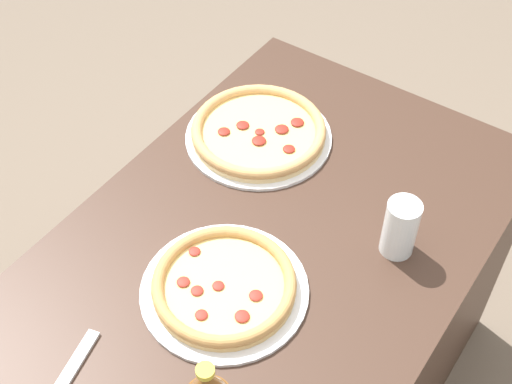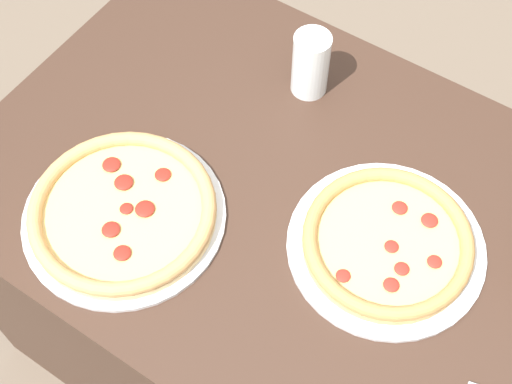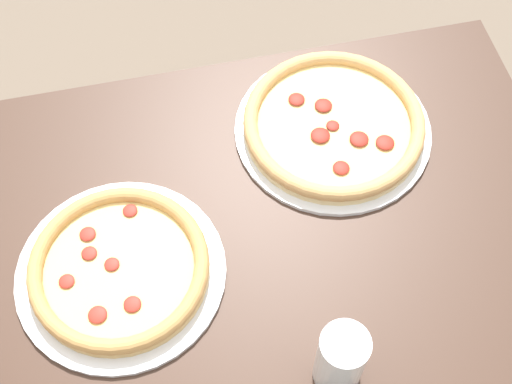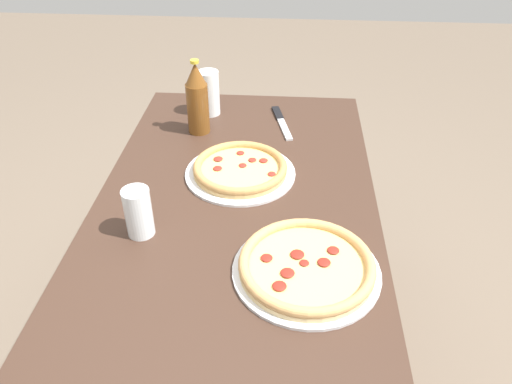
{
  "view_description": "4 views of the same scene",
  "coord_description": "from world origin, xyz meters",
  "px_view_note": "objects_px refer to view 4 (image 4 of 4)",
  "views": [
    {
      "loc": [
        0.7,
        0.49,
        1.83
      ],
      "look_at": [
        -0.09,
        -0.06,
        0.78
      ],
      "focal_mm": 50.0,
      "sensor_mm": 36.0,
      "label": 1
    },
    {
      "loc": [
        0.21,
        -0.55,
        1.73
      ],
      "look_at": [
        -0.12,
        -0.06,
        0.77
      ],
      "focal_mm": 50.0,
      "sensor_mm": 36.0,
      "label": 2
    },
    {
      "loc": [
        -0.01,
        0.48,
        1.7
      ],
      "look_at": [
        -0.13,
        -0.06,
        0.77
      ],
      "focal_mm": 50.0,
      "sensor_mm": 36.0,
      "label": 3
    },
    {
      "loc": [
        -1.1,
        -0.13,
        1.52
      ],
      "look_at": [
        -0.08,
        -0.06,
        0.78
      ],
      "focal_mm": 35.0,
      "sensor_mm": 36.0,
      "label": 4
    }
  ],
  "objects_px": {
    "beer_bottle": "(197,99)",
    "knife": "(281,121)",
    "pizza_veggie": "(307,266)",
    "glass_iced_tea": "(139,214)",
    "glass_red_wine": "(209,95)",
    "pizza_pepperoni": "(241,169)"
  },
  "relations": [
    {
      "from": "beer_bottle",
      "to": "knife",
      "type": "distance_m",
      "value": 0.3
    },
    {
      "from": "pizza_veggie",
      "to": "glass_iced_tea",
      "type": "bearing_deg",
      "value": 75.05
    },
    {
      "from": "glass_red_wine",
      "to": "beer_bottle",
      "type": "distance_m",
      "value": 0.14
    },
    {
      "from": "pizza_veggie",
      "to": "knife",
      "type": "relative_size",
      "value": 1.41
    },
    {
      "from": "pizza_pepperoni",
      "to": "glass_red_wine",
      "type": "bearing_deg",
      "value": 21.28
    },
    {
      "from": "glass_red_wine",
      "to": "beer_bottle",
      "type": "relative_size",
      "value": 0.63
    },
    {
      "from": "pizza_pepperoni",
      "to": "glass_red_wine",
      "type": "relative_size",
      "value": 2.07
    },
    {
      "from": "glass_red_wine",
      "to": "glass_iced_tea",
      "type": "bearing_deg",
      "value": 173.71
    },
    {
      "from": "pizza_veggie",
      "to": "knife",
      "type": "distance_m",
      "value": 0.72
    },
    {
      "from": "pizza_veggie",
      "to": "beer_bottle",
      "type": "distance_m",
      "value": 0.73
    },
    {
      "from": "pizza_pepperoni",
      "to": "knife",
      "type": "bearing_deg",
      "value": -17.56
    },
    {
      "from": "pizza_veggie",
      "to": "glass_red_wine",
      "type": "distance_m",
      "value": 0.84
    },
    {
      "from": "pizza_veggie",
      "to": "beer_bottle",
      "type": "height_order",
      "value": "beer_bottle"
    },
    {
      "from": "glass_iced_tea",
      "to": "beer_bottle",
      "type": "relative_size",
      "value": 0.52
    },
    {
      "from": "pizza_veggie",
      "to": "pizza_pepperoni",
      "type": "bearing_deg",
      "value": 25.62
    },
    {
      "from": "glass_red_wine",
      "to": "beer_bottle",
      "type": "bearing_deg",
      "value": 173.31
    },
    {
      "from": "glass_iced_tea",
      "to": "glass_red_wine",
      "type": "xyz_separation_m",
      "value": [
        0.66,
        -0.07,
        0.01
      ]
    },
    {
      "from": "glass_iced_tea",
      "to": "glass_red_wine",
      "type": "distance_m",
      "value": 0.66
    },
    {
      "from": "glass_iced_tea",
      "to": "knife",
      "type": "xyz_separation_m",
      "value": [
        0.61,
        -0.33,
        -0.06
      ]
    },
    {
      "from": "pizza_pepperoni",
      "to": "pizza_veggie",
      "type": "xyz_separation_m",
      "value": [
        -0.39,
        -0.18,
        0.0
      ]
    },
    {
      "from": "pizza_veggie",
      "to": "glass_red_wine",
      "type": "relative_size",
      "value": 2.17
    },
    {
      "from": "glass_iced_tea",
      "to": "glass_red_wine",
      "type": "height_order",
      "value": "glass_red_wine"
    }
  ]
}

